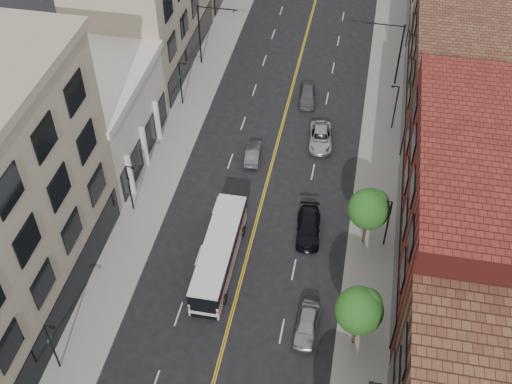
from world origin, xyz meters
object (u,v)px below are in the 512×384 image
Objects in this scene: city_bus at (219,252)px; car_lane_b at (321,137)px; car_lane_c at (307,95)px; car_lane_behind at (253,153)px; car_lane_a at (308,227)px; car_parked_far at (307,325)px.

car_lane_b is at bearing 69.73° from city_bus.
car_lane_b is at bearing -78.02° from car_lane_c.
city_bus is 13.64m from car_lane_behind.
city_bus is 24.20m from car_lane_c.
car_lane_c is at bearing 92.64° from car_lane_a.
car_lane_c reaches higher than car_lane_behind.
city_bus is 18.22m from car_lane_b.
car_parked_far is 1.08× the size of car_lane_behind.
car_parked_far reaches higher than car_lane_b.
car_lane_b is at bearing 96.28° from car_parked_far.
car_lane_behind is 7.03m from car_lane_b.
car_lane_b is (6.15, 17.12, -0.94)m from city_bus.
car_lane_behind is 10.96m from car_lane_c.
car_parked_far is 22.03m from car_lane_b.
city_bus is 2.81× the size of car_lane_behind.
city_bus is at bearing -115.95° from car_lane_b.
car_parked_far is (7.80, -4.84, -0.91)m from city_bus.
car_parked_far is 0.85× the size of car_lane_b.
car_parked_far is at bearing -88.61° from car_lane_c.
car_lane_behind is (-7.73, 18.44, -0.08)m from car_parked_far.
car_lane_c is (-3.88, 28.70, 0.02)m from car_parked_far.
car_parked_far is at bearing -32.35° from city_bus.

